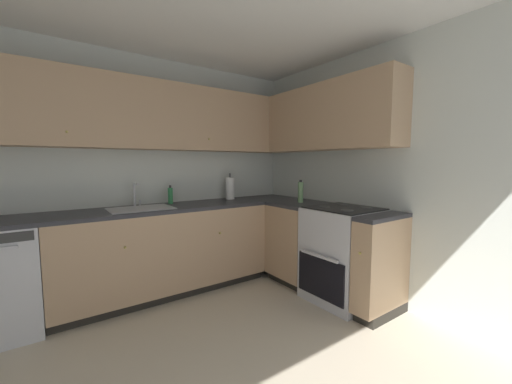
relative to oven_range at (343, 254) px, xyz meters
The scene contains 14 objects.
wall_back 2.45m from the oven_range, 140.19° to the left, with size 4.23×0.05×2.47m, color silver.
wall_right 0.87m from the oven_range, 40.38° to the right, with size 0.05×3.55×2.47m, color silver.
lower_cabinets_back 1.80m from the oven_range, 139.52° to the left, with size 2.10×0.62×0.87m.
countertop_back 1.85m from the oven_range, 139.64° to the left, with size 3.30×0.60×0.04m, color #2D2D33.
lower_cabinets_right 0.33m from the oven_range, 92.85° to the left, with size 0.62×1.38×0.87m.
countertop_right 0.54m from the oven_range, 93.34° to the left, with size 0.60×1.38×0.03m.
oven_range is the anchor object (origin of this frame).
upper_cabinets_back 2.43m from the oven_range, 139.55° to the left, with size 2.98×0.34×0.68m.
upper_cabinets_right 1.46m from the oven_range, 76.39° to the left, with size 0.32×1.93×0.68m.
sink 2.01m from the oven_range, 144.91° to the left, with size 0.58×0.40×0.10m.
faucet 2.18m from the oven_range, 140.15° to the left, with size 0.07×0.16×0.24m.
soap_bottle 1.91m from the oven_range, 132.85° to the left, with size 0.05×0.05×0.20m.
paper_towel_roll 1.53m from the oven_range, 110.89° to the left, with size 0.11×0.11×0.33m.
oil_bottle 0.82m from the oven_range, 91.84° to the left, with size 0.06×0.06×0.25m.
Camera 1 is at (-0.58, -1.57, 1.35)m, focal length 20.96 mm.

